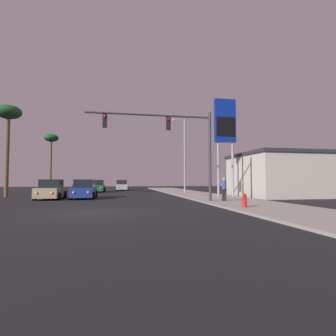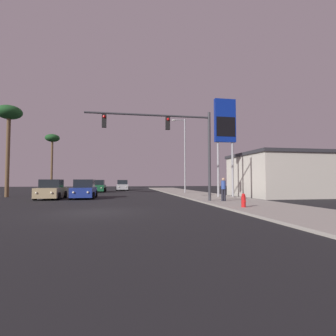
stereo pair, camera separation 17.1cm
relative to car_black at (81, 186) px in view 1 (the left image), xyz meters
The scene contains 15 objects.
ground_plane 31.10m from the car_black, 80.91° to the right, with size 120.00×120.00×0.00m, color black.
sidewalk_right 25.23m from the car_black, 55.15° to the right, with size 5.00×60.00×0.12m.
building_gas_station 30.84m from the car_black, 41.95° to the right, with size 10.30×8.30×4.30m.
car_black is the anchor object (origin of this frame).
car_green 7.52m from the car_black, 65.02° to the right, with size 2.04×4.32×1.68m.
car_tan 20.33m from the car_black, 89.01° to the right, with size 2.04×4.32×1.68m.
car_silver 6.58m from the car_black, ahead, with size 2.04×4.32×1.68m.
car_blue 20.27m from the car_black, 81.35° to the right, with size 2.04×4.32×1.68m.
traffic_light_mast 28.16m from the car_black, 69.12° to the right, with size 8.96×0.36×6.50m.
street_lamp 19.70m from the car_black, 44.19° to the right, with size 1.74×0.24×9.00m.
gas_station_sign 27.37m from the car_black, 54.16° to the right, with size 2.00×0.42×9.00m.
fire_hydrant 33.36m from the car_black, 67.27° to the right, with size 0.24×0.34×0.76m.
pedestrian_on_sidewalk 29.71m from the car_black, 63.00° to the right, with size 0.34×0.32×1.67m.
palm_tree_far 9.88m from the car_black, 148.65° to the left, with size 2.40×2.40×9.58m.
palm_tree_near 18.66m from the car_black, 105.27° to the right, with size 2.40×2.40×8.91m.
Camera 1 is at (1.14, -13.55, 1.58)m, focal length 28.00 mm.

